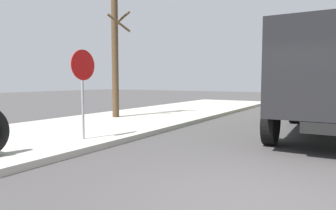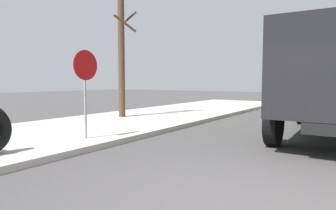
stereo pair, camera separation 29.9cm
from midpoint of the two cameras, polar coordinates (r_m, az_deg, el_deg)
ground_plane at (r=4.29m, az=15.00°, el=-17.80°), size 80.00×80.00×0.00m
stop_sign at (r=7.85m, az=-16.96°, el=5.05°), size 0.76×0.08×2.25m
dump_truck_green at (r=9.89m, az=27.80°, el=4.00°), size 7.07×2.95×3.00m
bare_tree at (r=12.53m, az=-10.66°, el=12.03°), size 1.37×1.19×6.08m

